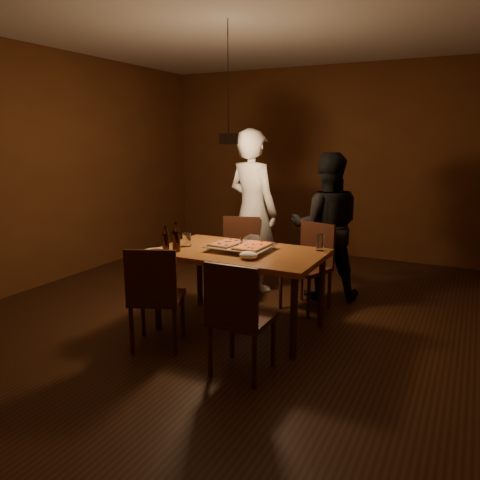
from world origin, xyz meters
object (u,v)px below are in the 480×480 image
at_px(chair_near_left, 154,289).
at_px(chair_near_right, 237,309).
at_px(diner_dark, 326,226).
at_px(diner_white, 253,211).
at_px(chair_far_right, 311,258).
at_px(pizza_tray, 241,248).
at_px(plate_slice, 156,252).
at_px(dining_table, 240,258).
at_px(chair_far_left, 240,250).
at_px(pendant_lamp, 228,138).
at_px(beer_bottle_b, 176,237).
at_px(beer_bottle_a, 166,239).

height_order(chair_near_left, chair_near_right, same).
bearing_deg(diner_dark, diner_white, -12.67).
bearing_deg(chair_near_right, chair_far_right, 89.14).
relative_size(pizza_tray, plate_slice, 2.06).
relative_size(chair_near_right, diner_white, 0.26).
bearing_deg(plate_slice, dining_table, 32.46).
bearing_deg(plate_slice, pizza_tray, 33.94).
bearing_deg(dining_table, pizza_tray, 95.26).
relative_size(chair_far_left, plate_slice, 1.97).
relative_size(chair_far_left, chair_far_right, 0.99).
bearing_deg(pendant_lamp, pizza_tray, -42.43).
bearing_deg(beer_bottle_b, beer_bottle_a, -153.87).
xyz_separation_m(beer_bottle_b, plate_slice, (-0.14, -0.12, -0.13)).
distance_m(pizza_tray, diner_white, 1.19).
bearing_deg(chair_far_left, dining_table, 99.74).
bearing_deg(plate_slice, beer_bottle_a, 58.19).
bearing_deg(beer_bottle_b, chair_near_right, -31.41).
bearing_deg(chair_far_left, pendant_lamp, 89.19).
bearing_deg(diner_white, dining_table, 128.40).
bearing_deg(diner_white, chair_near_left, 108.08).
xyz_separation_m(beer_bottle_a, diner_white, (0.18, 1.45, 0.06)).
relative_size(dining_table, plate_slice, 5.63).
height_order(chair_far_right, beer_bottle_b, beer_bottle_b).
height_order(dining_table, pizza_tray, pizza_tray).
bearing_deg(chair_near_left, chair_far_right, 38.81).
relative_size(chair_near_left, plate_slice, 2.07).
relative_size(beer_bottle_a, plate_slice, 0.89).
xyz_separation_m(dining_table, beer_bottle_a, (-0.59, -0.33, 0.19)).
relative_size(chair_near_left, pizza_tray, 1.00).
distance_m(chair_far_right, plate_slice, 1.64).
bearing_deg(chair_far_left, beer_bottle_a, 64.27).
xyz_separation_m(chair_near_right, diner_white, (-0.81, 1.96, 0.39)).
height_order(chair_far_right, pendant_lamp, pendant_lamp).
xyz_separation_m(chair_far_left, pendant_lamp, (0.17, -0.57, 1.22)).
xyz_separation_m(chair_far_right, pendant_lamp, (-0.65, -0.59, 1.22)).
height_order(beer_bottle_a, beer_bottle_b, beer_bottle_b).
height_order(chair_far_left, diner_white, diner_white).
distance_m(plate_slice, pendant_lamp, 1.26).
bearing_deg(pizza_tray, chair_near_right, -68.20).
bearing_deg(plate_slice, beer_bottle_b, 42.13).
relative_size(dining_table, chair_near_right, 3.09).
distance_m(chair_near_right, pizza_tray, 0.98).
height_order(chair_far_left, chair_far_right, same).
height_order(plate_slice, diner_white, diner_white).
height_order(dining_table, plate_slice, plate_slice).
bearing_deg(pizza_tray, chair_near_left, -122.44).
xyz_separation_m(dining_table, chair_near_right, (0.40, -0.84, -0.14)).
xyz_separation_m(diner_white, pendant_lamp, (0.16, -0.88, 0.83)).
distance_m(chair_near_right, diner_dark, 2.09).
distance_m(pizza_tray, beer_bottle_a, 0.69).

